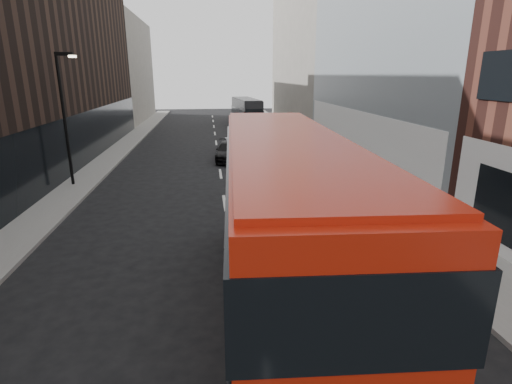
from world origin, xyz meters
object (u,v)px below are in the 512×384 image
object	(u,v)px
red_bus	(284,220)
car_a	(261,186)
grey_bus	(246,111)
car_b	(235,147)
street_lamp	(65,111)
car_c	(229,151)

from	to	relation	value
red_bus	car_a	distance (m)	10.33
red_bus	grey_bus	distance (m)	41.37
grey_bus	car_b	xyz separation A→B (m)	(-2.79, -19.71, -1.05)
grey_bus	car_a	bearing A→B (deg)	-99.13
street_lamp	car_b	world-z (taller)	street_lamp
grey_bus	car_c	size ratio (longest dim) A/B	2.19
grey_bus	red_bus	bearing A→B (deg)	-99.23
car_a	car_c	xyz separation A→B (m)	(-1.13, 9.59, 0.01)
grey_bus	car_b	size ratio (longest dim) A/B	2.54
red_bus	car_b	size ratio (longest dim) A/B	3.00
street_lamp	car_a	xyz separation A→B (m)	(10.11, -3.43, -3.53)
red_bus	car_a	bearing A→B (deg)	88.61
grey_bus	car_a	size ratio (longest dim) A/B	2.61
street_lamp	car_b	xyz separation A→B (m)	(9.54, 8.00, -3.53)
street_lamp	car_c	bearing A→B (deg)	34.46
street_lamp	car_c	world-z (taller)	street_lamp
street_lamp	car_a	bearing A→B (deg)	-18.75
street_lamp	grey_bus	size ratio (longest dim) A/B	0.70
red_bus	car_c	world-z (taller)	red_bus
car_b	street_lamp	bearing A→B (deg)	-144.72
street_lamp	red_bus	bearing A→B (deg)	-55.46
street_lamp	car_a	distance (m)	11.25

